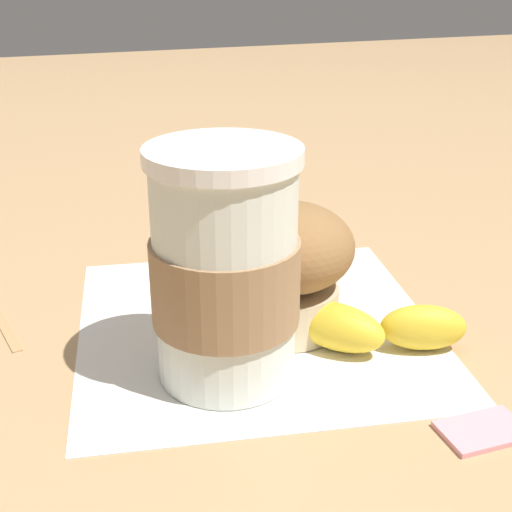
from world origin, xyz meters
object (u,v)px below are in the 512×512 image
object	(u,v)px
banana	(306,309)
muffin	(289,263)
coffee_cup	(225,270)
sugar_packet	(483,428)

from	to	relation	value
banana	muffin	bearing A→B (deg)	57.25
muffin	coffee_cup	bearing A→B (deg)	125.36
banana	sugar_packet	distance (m)	0.15
coffee_cup	banana	xyz separation A→B (m)	(0.03, -0.07, -0.06)
muffin	sugar_packet	world-z (taller)	muffin
banana	sugar_packet	xyz separation A→B (m)	(-0.14, -0.05, -0.01)
coffee_cup	muffin	size ratio (longest dim) A/B	1.60
coffee_cup	banana	world-z (taller)	coffee_cup
muffin	banana	size ratio (longest dim) A/B	0.53
coffee_cup	sugar_packet	bearing A→B (deg)	-131.61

